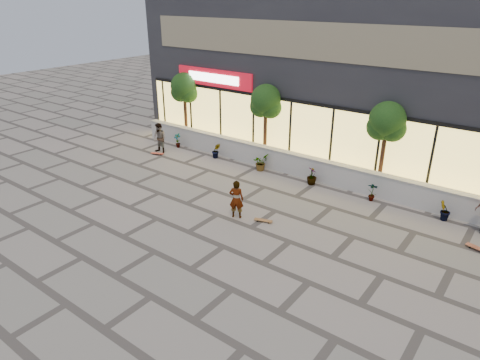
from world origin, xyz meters
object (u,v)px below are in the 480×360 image
Objects in this scene: tree_mideast at (387,124)px; skateboard_center at (263,220)px; skater_left at (160,138)px; skateboard_right_near at (479,249)px; tree_west at (184,89)px; skater_center at (236,199)px; tree_midwest at (266,103)px; skateboard_left at (157,153)px.

skateboard_center is at bearing -113.57° from tree_mideast.
skater_left is (-11.12, -2.45, -2.17)m from tree_mideast.
skateboard_right_near is (6.88, 2.70, 0.01)m from skateboard_center.
tree_mideast is 6.63m from skateboard_center.
tree_west is at bearing 131.83° from skateboard_center.
skateboard_center is at bearing 171.46° from skater_center.
skater_left is 9.27m from skateboard_center.
skateboard_center is at bearing -30.89° from tree_west.
tree_midwest is (5.50, 0.00, 0.00)m from tree_west.
skater_left is (-5.12, -2.45, -2.17)m from tree_midwest.
tree_midwest is at bearing 106.28° from skateboard_center.
skateboard_left is (0.07, -0.31, -0.74)m from skater_left.
tree_midwest reaches higher than skater_left.
skateboard_center is at bearing -21.19° from skater_left.
skateboard_right_near is (7.93, 3.00, -0.68)m from skater_center.
skateboard_right_near is at bearing -22.13° from skateboard_left.
skater_center is (8.07, -5.76, -2.22)m from tree_west.
tree_mideast reaches higher than skateboard_center.
skateboard_center is 1.01× the size of skateboard_left.
tree_midwest is 5.40× the size of skateboard_center.
tree_mideast is (11.50, 0.00, 0.00)m from tree_west.
tree_midwest is 2.41× the size of skater_left.
tree_west is at bearing -174.45° from skateboard_right_near.
tree_west is 2.56× the size of skater_center.
skater_left reaches higher than skateboard_center.
tree_midwest is 4.49× the size of skateboard_right_near.
tree_west reaches higher than skateboard_left.
skater_left reaches higher than skateboard_right_near.
skateboard_left is (-8.67, 2.69, -0.00)m from skateboard_center.
tree_midwest is 2.56× the size of skater_center.
skateboard_left is at bearing 145.47° from skateboard_center.
tree_west is 5.40× the size of skateboard_center.
tree_west and tree_mideast have the same top height.
skateboard_center is (-2.38, -5.46, -2.91)m from tree_mideast.
tree_midwest reaches higher than skateboard_left.
tree_west is at bearing 96.67° from skater_left.
tree_midwest is 6.00m from tree_mideast.
skater_left reaches higher than skater_center.
tree_midwest reaches higher than skater_center.
skater_center is 2.14× the size of skateboard_left.
skater_center is at bearing -25.47° from skater_left.
skater_left is at bearing -154.38° from tree_midwest.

